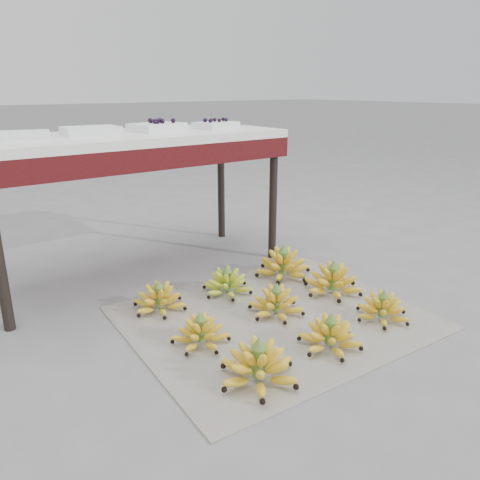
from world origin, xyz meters
TOP-DOWN VIEW (x-y plane):
  - ground at (0.00, 0.00)m, footprint 60.00×60.00m
  - newspaper_mat at (0.08, 0.04)m, footprint 1.33×1.14m
  - bunch_front_left at (-0.28, -0.28)m, footprint 0.31×0.31m
  - bunch_front_center at (0.08, -0.28)m, footprint 0.31×0.31m
  - bunch_front_right at (0.44, -0.26)m, footprint 0.31×0.31m
  - bunch_mid_left at (-0.31, 0.05)m, footprint 0.30×0.30m
  - bunch_mid_center at (0.11, 0.06)m, footprint 0.27×0.27m
  - bunch_mid_right at (0.48, 0.07)m, footprint 0.34×0.34m
  - bunch_back_left at (-0.29, 0.42)m, footprint 0.29×0.29m
  - bunch_back_center at (0.06, 0.38)m, footprint 0.32×0.32m
  - bunch_back_right at (0.43, 0.38)m, footprint 0.35×0.35m
  - vendor_table at (-0.14, 0.92)m, footprint 1.59×0.63m
  - tray_far_left at (-0.66, 0.94)m, footprint 0.25×0.21m
  - tray_left at (-0.35, 0.94)m, footprint 0.27×0.20m
  - tray_right at (0.01, 0.93)m, footprint 0.30×0.24m
  - tray_far_right at (0.36, 0.89)m, footprint 0.26×0.21m

SIDE VIEW (x-z plane):
  - ground at x=0.00m, z-range 0.00..0.00m
  - newspaper_mat at x=0.08m, z-range 0.00..0.01m
  - bunch_mid_left at x=-0.31m, z-range -0.02..0.12m
  - bunch_front_right at x=0.44m, z-range -0.02..0.13m
  - bunch_back_left at x=-0.29m, z-range -0.02..0.13m
  - bunch_front_center at x=0.08m, z-range -0.02..0.13m
  - bunch_back_center at x=0.06m, z-range -0.02..0.13m
  - bunch_mid_center at x=0.11m, z-range -0.02..0.13m
  - bunch_front_left at x=-0.28m, z-range -0.02..0.15m
  - bunch_mid_right at x=0.48m, z-range -0.02..0.15m
  - bunch_back_right at x=0.43m, z-range -0.02..0.16m
  - vendor_table at x=-0.14m, z-range 0.29..1.06m
  - tray_far_left at x=-0.66m, z-range 0.76..0.80m
  - tray_far_right at x=0.36m, z-range 0.75..0.81m
  - tray_left at x=-0.35m, z-range 0.76..0.80m
  - tray_right at x=0.01m, z-range 0.75..0.82m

